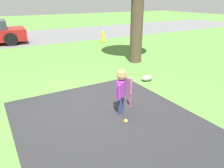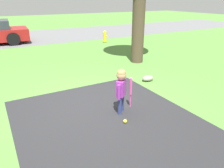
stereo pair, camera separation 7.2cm
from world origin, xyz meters
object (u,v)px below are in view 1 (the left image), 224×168
at_px(sports_ball, 126,121).
at_px(fire_hydrant, 103,37).
at_px(child, 121,85).
at_px(baseball_bat, 131,88).

bearing_deg(sports_ball, fire_hydrant, 65.04).
xyz_separation_m(child, fire_hydrant, (3.48, 7.40, -0.33)).
distance_m(child, fire_hydrant, 8.18).
relative_size(child, fire_hydrant, 1.53).
distance_m(baseball_bat, fire_hydrant, 7.94).
distance_m(child, baseball_bat, 0.39).
height_order(child, baseball_bat, child).
xyz_separation_m(sports_ball, fire_hydrant, (3.64, 7.83, 0.28)).
relative_size(baseball_bat, fire_hydrant, 1.10).
height_order(child, fire_hydrant, child).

